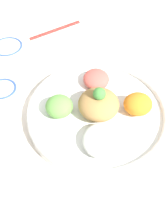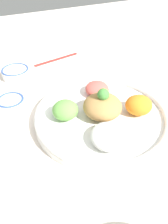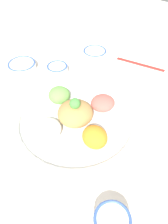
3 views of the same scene
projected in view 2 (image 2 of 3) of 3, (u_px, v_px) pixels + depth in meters
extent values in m
plane|color=silver|center=(105.00, 120.00, 0.66)|extent=(2.40, 2.40, 0.00)
cylinder|color=white|center=(102.00, 117.00, 0.66)|extent=(0.40, 0.40, 0.02)
torus|color=white|center=(102.00, 113.00, 0.65)|extent=(0.40, 0.40, 0.02)
ellipsoid|color=white|center=(109.00, 136.00, 0.56)|extent=(0.13, 0.12, 0.04)
ellipsoid|color=orange|center=(139.00, 105.00, 0.64)|extent=(0.09, 0.10, 0.06)
ellipsoid|color=#E55B51|center=(97.00, 89.00, 0.72)|extent=(0.10, 0.10, 0.04)
ellipsoid|color=#6BAD4C|center=(65.00, 110.00, 0.63)|extent=(0.10, 0.10, 0.05)
ellipsoid|color=#AD7F47|center=(102.00, 106.00, 0.63)|extent=(0.11, 0.11, 0.06)
sphere|color=#478E3D|center=(103.00, 94.00, 0.60)|extent=(0.03, 0.03, 0.03)
cylinder|color=white|center=(11.00, 104.00, 0.70)|extent=(0.09, 0.09, 0.04)
torus|color=#38569E|center=(10.00, 100.00, 0.68)|extent=(0.09, 0.09, 0.01)
cylinder|color=maroon|center=(10.00, 101.00, 0.69)|extent=(0.07, 0.07, 0.00)
cylinder|color=white|center=(16.00, 73.00, 0.85)|extent=(0.10, 0.10, 0.03)
torus|color=#38569E|center=(15.00, 70.00, 0.84)|extent=(0.10, 0.10, 0.01)
cylinder|color=maroon|center=(15.00, 70.00, 0.84)|extent=(0.08, 0.08, 0.00)
cylinder|color=red|center=(58.00, 59.00, 0.97)|extent=(0.05, 0.21, 0.01)
cylinder|color=red|center=(56.00, 58.00, 0.97)|extent=(0.05, 0.21, 0.01)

